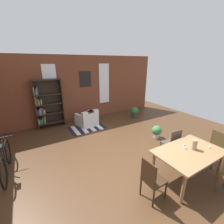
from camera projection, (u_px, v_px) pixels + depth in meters
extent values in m
plane|color=#4A301C|center=(132.00, 164.00, 4.24)|extent=(10.74, 10.74, 0.00)
cube|color=brown|center=(80.00, 89.00, 7.17)|extent=(8.39, 0.12, 3.05)
cube|color=white|center=(51.00, 88.00, 6.45)|extent=(0.55, 0.02, 1.98)
cube|color=white|center=(104.00, 84.00, 7.69)|extent=(0.55, 0.02, 1.98)
cube|color=olive|center=(189.00, 152.00, 3.51)|extent=(1.61, 1.01, 0.04)
cylinder|color=olive|center=(183.00, 189.00, 2.97)|extent=(0.07, 0.07, 0.73)
cylinder|color=olive|center=(220.00, 165.00, 3.64)|extent=(0.07, 0.07, 0.73)
cylinder|color=olive|center=(153.00, 166.00, 3.63)|extent=(0.07, 0.07, 0.73)
cylinder|color=olive|center=(189.00, 149.00, 4.31)|extent=(0.07, 0.07, 0.73)
cylinder|color=#998466|center=(194.00, 145.00, 3.55)|extent=(0.12, 0.12, 0.24)
cylinder|color=silver|center=(184.00, 145.00, 3.73)|extent=(0.04, 0.04, 0.04)
cylinder|color=silver|center=(209.00, 147.00, 3.64)|extent=(0.04, 0.04, 0.04)
cylinder|color=silver|center=(185.00, 148.00, 3.60)|extent=(0.04, 0.04, 0.04)
cube|color=#433B30|center=(170.00, 143.00, 4.44)|extent=(0.44, 0.44, 0.04)
cube|color=#433B30|center=(176.00, 139.00, 4.20)|extent=(0.38, 0.06, 0.50)
cylinder|color=#433B30|center=(169.00, 146.00, 4.74)|extent=(0.04, 0.04, 0.43)
cylinder|color=#433B30|center=(160.00, 149.00, 4.60)|extent=(0.04, 0.04, 0.43)
cylinder|color=#433B30|center=(178.00, 152.00, 4.44)|extent=(0.04, 0.04, 0.43)
cylinder|color=#433B30|center=(169.00, 155.00, 4.29)|extent=(0.04, 0.04, 0.43)
cylinder|color=brown|center=(217.00, 184.00, 3.27)|extent=(0.04, 0.04, 0.43)
cube|color=#332113|center=(154.00, 180.00, 3.08)|extent=(0.41, 0.41, 0.04)
cube|color=#332113|center=(148.00, 173.00, 2.90)|extent=(0.04, 0.38, 0.50)
cylinder|color=#332113|center=(166.00, 191.00, 3.10)|extent=(0.04, 0.04, 0.43)
cylinder|color=#332113|center=(153.00, 180.00, 3.39)|extent=(0.04, 0.04, 0.43)
cylinder|color=#332113|center=(153.00, 199.00, 2.92)|extent=(0.04, 0.04, 0.43)
cylinder|color=#332113|center=(141.00, 187.00, 3.21)|extent=(0.04, 0.04, 0.43)
cube|color=brown|center=(212.00, 149.00, 4.14)|extent=(0.43, 0.43, 0.04)
cube|color=brown|center=(218.00, 140.00, 4.14)|extent=(0.06, 0.38, 0.50)
cylinder|color=brown|center=(200.00, 155.00, 4.30)|extent=(0.04, 0.04, 0.43)
cylinder|color=brown|center=(213.00, 162.00, 3.99)|extent=(0.04, 0.04, 0.43)
cylinder|color=brown|center=(208.00, 152.00, 4.44)|extent=(0.04, 0.04, 0.43)
cylinder|color=brown|center=(221.00, 158.00, 4.14)|extent=(0.04, 0.04, 0.43)
cube|color=#2D2319|center=(35.00, 106.00, 6.14)|extent=(0.04, 0.32, 2.08)
cube|color=#2D2319|center=(62.00, 102.00, 6.66)|extent=(0.04, 0.32, 2.08)
cube|color=#2D2319|center=(49.00, 103.00, 6.52)|extent=(1.13, 0.01, 2.08)
cube|color=#2D2319|center=(52.00, 122.00, 6.66)|extent=(1.09, 0.32, 0.04)
cube|color=white|center=(39.00, 122.00, 6.38)|extent=(0.03, 0.23, 0.20)
cube|color=#33724C|center=(40.00, 121.00, 6.40)|extent=(0.04, 0.24, 0.23)
cube|color=#33724C|center=(41.00, 121.00, 6.43)|extent=(0.05, 0.21, 0.20)
cube|color=#33724C|center=(42.00, 120.00, 6.43)|extent=(0.03, 0.19, 0.32)
cube|color=#33724C|center=(44.00, 120.00, 6.47)|extent=(0.04, 0.20, 0.26)
cube|color=orange|center=(45.00, 119.00, 6.48)|extent=(0.04, 0.22, 0.31)
cube|color=#2D2319|center=(50.00, 113.00, 6.53)|extent=(1.09, 0.32, 0.04)
cube|color=#33724C|center=(37.00, 112.00, 6.25)|extent=(0.03, 0.19, 0.19)
cube|color=#284C8C|center=(38.00, 112.00, 6.26)|extent=(0.03, 0.26, 0.24)
cube|color=#8C4C8C|center=(39.00, 112.00, 6.28)|extent=(0.03, 0.25, 0.23)
cube|color=gold|center=(40.00, 111.00, 6.29)|extent=(0.04, 0.19, 0.30)
cube|color=#284C8C|center=(42.00, 111.00, 6.32)|extent=(0.05, 0.17, 0.30)
cube|color=#8C4C8C|center=(43.00, 111.00, 6.35)|extent=(0.05, 0.23, 0.24)
cube|color=gold|center=(45.00, 111.00, 6.38)|extent=(0.04, 0.20, 0.20)
cube|color=#2D2319|center=(49.00, 104.00, 6.40)|extent=(1.09, 0.32, 0.04)
cube|color=gold|center=(36.00, 101.00, 6.09)|extent=(0.05, 0.16, 0.35)
cube|color=#4C4C51|center=(37.00, 101.00, 6.13)|extent=(0.04, 0.26, 0.32)
cube|color=gold|center=(39.00, 102.00, 6.17)|extent=(0.04, 0.18, 0.23)
cube|color=#284C8C|center=(40.00, 102.00, 6.19)|extent=(0.03, 0.18, 0.22)
cube|color=gold|center=(41.00, 102.00, 6.21)|extent=(0.03, 0.26, 0.24)
cube|color=#2D2319|center=(48.00, 94.00, 6.26)|extent=(1.09, 0.32, 0.04)
cube|color=white|center=(34.00, 91.00, 5.96)|extent=(0.03, 0.17, 0.32)
cube|color=#284C8C|center=(35.00, 93.00, 6.00)|extent=(0.04, 0.26, 0.19)
cube|color=orange|center=(36.00, 92.00, 6.01)|extent=(0.03, 0.24, 0.28)
cube|color=#284C8C|center=(37.00, 91.00, 6.02)|extent=(0.05, 0.18, 0.35)
cube|color=#2D2319|center=(46.00, 80.00, 6.07)|extent=(1.09, 0.32, 0.04)
cube|color=silver|center=(87.00, 121.00, 6.82)|extent=(0.94, 0.94, 0.40)
cube|color=silver|center=(90.00, 115.00, 6.47)|extent=(0.82, 0.31, 0.35)
cube|color=silver|center=(93.00, 113.00, 6.95)|extent=(0.26, 0.73, 0.15)
cube|color=silver|center=(80.00, 117.00, 6.52)|extent=(0.26, 0.73, 0.15)
cube|color=black|center=(90.00, 112.00, 6.43)|extent=(0.31, 0.22, 0.08)
torus|color=black|center=(4.00, 173.00, 3.41)|extent=(0.06, 0.71, 0.71)
torus|color=black|center=(8.00, 151.00, 4.25)|extent=(0.06, 0.71, 0.71)
cylinder|color=black|center=(5.00, 158.00, 3.80)|extent=(0.05, 0.32, 0.87)
cylinder|color=black|center=(2.00, 156.00, 3.59)|extent=(0.04, 0.04, 0.45)
cube|color=black|center=(0.00, 147.00, 3.51)|extent=(0.09, 0.20, 0.05)
cylinder|color=black|center=(3.00, 137.00, 4.01)|extent=(0.44, 0.04, 0.02)
cylinder|color=#333338|center=(134.00, 115.00, 7.80)|extent=(0.26, 0.26, 0.20)
sphere|color=#2D6B33|center=(134.00, 111.00, 7.72)|extent=(0.39, 0.39, 0.39)
cylinder|color=silver|center=(156.00, 136.00, 5.71)|extent=(0.20, 0.20, 0.15)
sphere|color=#387F42|center=(157.00, 130.00, 5.64)|extent=(0.36, 0.36, 0.36)
cube|color=#1E1E33|center=(72.00, 131.00, 6.24)|extent=(0.17, 0.97, 0.01)
cube|color=white|center=(76.00, 130.00, 6.32)|extent=(0.17, 0.97, 0.01)
cube|color=#1E1E33|center=(79.00, 129.00, 6.40)|extent=(0.17, 0.97, 0.01)
cube|color=white|center=(83.00, 129.00, 6.48)|extent=(0.17, 0.97, 0.01)
cube|color=#1E1E33|center=(87.00, 128.00, 6.56)|extent=(0.17, 0.97, 0.01)
cube|color=white|center=(91.00, 127.00, 6.65)|extent=(0.17, 0.97, 0.01)
cube|color=#1E1E33|center=(94.00, 126.00, 6.73)|extent=(0.17, 0.97, 0.01)
cube|color=white|center=(98.00, 125.00, 6.81)|extent=(0.17, 0.97, 0.01)
cube|color=#1E1E33|center=(101.00, 125.00, 6.89)|extent=(0.17, 0.97, 0.01)
cube|color=black|center=(85.00, 79.00, 7.11)|extent=(0.56, 0.03, 0.72)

